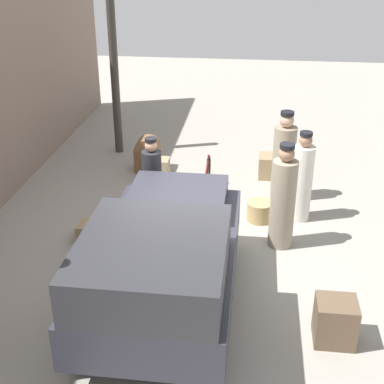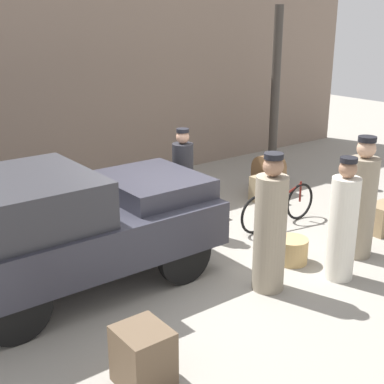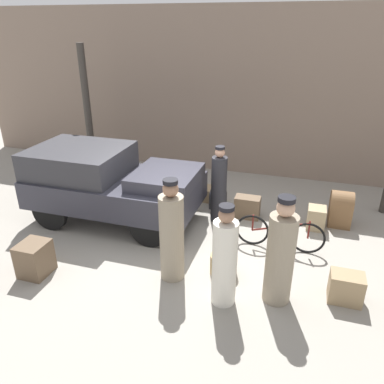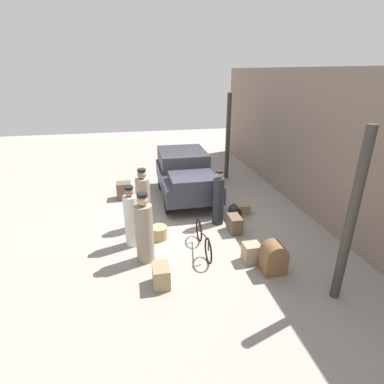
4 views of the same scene
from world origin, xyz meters
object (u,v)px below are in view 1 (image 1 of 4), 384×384
(porter_carrying_trunk, at_px, (152,188))
(suitcase_tan_flat, at_px, (92,232))
(wicker_basket, at_px, (260,211))
(trunk_wicker_pale, at_px, (267,166))
(suitcase_black_upright, at_px, (118,219))
(trunk_barrel_dark, at_px, (148,154))
(porter_standing_middle, at_px, (283,201))
(suitcase_small_leather, at_px, (142,200))
(bicycle, at_px, (206,181))
(conductor_in_dark_uniform, at_px, (302,180))
(truck, at_px, (163,258))
(porter_with_bicycle, at_px, (284,160))
(trunk_umber_medium, at_px, (159,169))
(trunk_large_brown, at_px, (335,321))

(porter_carrying_trunk, xyz_separation_m, suitcase_tan_flat, (-0.53, 0.97, -0.63))
(wicker_basket, bearing_deg, trunk_wicker_pale, -3.92)
(suitcase_black_upright, xyz_separation_m, trunk_barrel_dark, (2.71, 0.01, 0.15))
(wicker_basket, height_order, porter_standing_middle, porter_standing_middle)
(suitcase_small_leather, bearing_deg, bicycle, -54.39)
(conductor_in_dark_uniform, relative_size, porter_standing_middle, 0.93)
(truck, height_order, trunk_barrel_dark, truck)
(suitcase_black_upright, bearing_deg, conductor_in_dark_uniform, -75.04)
(truck, height_order, suitcase_black_upright, truck)
(bicycle, relative_size, suitcase_small_leather, 3.02)
(porter_with_bicycle, bearing_deg, trunk_barrel_dark, 69.75)
(porter_carrying_trunk, height_order, suitcase_black_upright, porter_carrying_trunk)
(wicker_basket, height_order, conductor_in_dark_uniform, conductor_in_dark_uniform)
(wicker_basket, bearing_deg, porter_standing_middle, -157.12)
(trunk_umber_medium, bearing_deg, suitcase_tan_flat, 164.83)
(porter_standing_middle, bearing_deg, truck, 141.45)
(truck, height_order, bicycle, truck)
(wicker_basket, xyz_separation_m, porter_with_bicycle, (0.95, -0.41, 0.63))
(conductor_in_dark_uniform, distance_m, trunk_umber_medium, 3.21)
(porter_carrying_trunk, distance_m, suitcase_small_leather, 0.87)
(trunk_large_brown, bearing_deg, suitcase_tan_flat, 61.75)
(porter_with_bicycle, xyz_separation_m, trunk_wicker_pale, (1.04, 0.28, -0.57))
(suitcase_black_upright, height_order, trunk_barrel_dark, trunk_barrel_dark)
(bicycle, distance_m, porter_carrying_trunk, 1.67)
(bicycle, bearing_deg, conductor_in_dark_uniform, -111.13)
(truck, bearing_deg, bicycle, -3.09)
(porter_with_bicycle, bearing_deg, suitcase_tan_flat, 121.88)
(trunk_umber_medium, bearing_deg, trunk_barrel_dark, 35.28)
(conductor_in_dark_uniform, bearing_deg, bicycle, 68.87)
(conductor_in_dark_uniform, height_order, trunk_barrel_dark, conductor_in_dark_uniform)
(trunk_barrel_dark, distance_m, suitcase_tan_flat, 3.12)
(suitcase_black_upright, height_order, suitcase_small_leather, suitcase_small_leather)
(truck, height_order, conductor_in_dark_uniform, conductor_in_dark_uniform)
(bicycle, xyz_separation_m, trunk_umber_medium, (0.68, 1.06, -0.09))
(suitcase_small_leather, bearing_deg, porter_standing_middle, -108.71)
(suitcase_small_leather, relative_size, trunk_large_brown, 0.93)
(wicker_basket, relative_size, porter_standing_middle, 0.26)
(bicycle, bearing_deg, trunk_large_brown, -152.65)
(porter_standing_middle, relative_size, trunk_barrel_dark, 2.37)
(trunk_barrel_dark, distance_m, trunk_wicker_pale, 2.62)
(truck, relative_size, suitcase_black_upright, 8.02)
(conductor_in_dark_uniform, xyz_separation_m, porter_with_bicycle, (0.79, 0.30, 0.04))
(trunk_barrel_dark, bearing_deg, porter_standing_middle, -135.11)
(trunk_large_brown, bearing_deg, suitcase_black_upright, 54.79)
(porter_standing_middle, height_order, trunk_wicker_pale, porter_standing_middle)
(porter_carrying_trunk, xyz_separation_m, trunk_large_brown, (-2.58, -2.85, -0.49))
(truck, xyz_separation_m, trunk_barrel_dark, (4.88, 1.20, -0.52))
(trunk_wicker_pale, bearing_deg, suitcase_tan_flat, 135.80)
(porter_standing_middle, height_order, trunk_large_brown, porter_standing_middle)
(suitcase_tan_flat, distance_m, trunk_umber_medium, 2.70)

